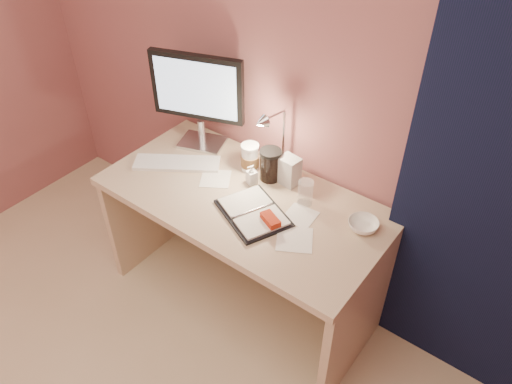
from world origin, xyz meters
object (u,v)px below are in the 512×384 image
Objects in this scene: planner at (255,213)px; coffee_cup at (250,158)px; dark_jar at (270,166)px; desk_lamp at (277,140)px; bowl at (363,225)px; desk at (253,223)px; monitor at (198,93)px; keyboard at (177,163)px; product_box at (289,171)px; lotion_bottle at (252,174)px; clear_cup at (305,193)px.

planner is 0.35m from coffee_cup.
dark_jar is 0.15m from desk_lamp.
bowl is 0.55m from dark_jar.
dark_jar is (0.02, 0.12, 0.30)m from desk.
coffee_cup is (-0.23, 0.26, 0.06)m from planner.
monitor is 1.19× the size of keyboard.
product_box is at bearing 52.95° from desk.
bowl is 0.59m from lotion_bottle.
desk_lamp is at bearing 130.97° from planner.
product_box reaches higher than desk.
keyboard is at bearing -149.31° from coffee_cup.
lotion_bottle is 0.21m from desk_lamp.
product_box reaches higher than lotion_bottle.
planner is 0.29m from dark_jar.
coffee_cup is at bearing -3.34° from keyboard.
clear_cup reaches higher than keyboard.
dark_jar reaches higher than bowl.
clear_cup is at bearing 81.32° from planner.
monitor is at bearing 176.03° from bowl.
dark_jar and product_box have the same top height.
desk_lamp is (0.07, 0.11, 0.17)m from lotion_bottle.
product_box is (-0.45, 0.07, 0.05)m from bowl.
monitor reaches higher than planner.
desk is 0.28m from lotion_bottle.
desk_lamp reaches higher than clear_cup.
keyboard is 0.56m from desk_lamp.
lotion_bottle reaches higher than bowl.
planner is 2.96× the size of bowl.
lotion_bottle is (0.42, -0.11, -0.26)m from monitor.
clear_cup reaches higher than planner.
lotion_bottle is (-0.29, -0.03, -0.01)m from clear_cup.
monitor reaches higher than lotion_bottle.
desk is 0.72m from monitor.
monitor is 1.47× the size of desk_lamp.
clear_cup is at bearing 5.26° from lotion_bottle.
desk_lamp is (0.02, 0.03, 0.15)m from dark_jar.
product_box reaches higher than bowl.
monitor is 4.13× the size of clear_cup.
clear_cup is 0.36× the size of desk_lamp.
product_box is at bearing 37.04° from lotion_bottle.
monitor is at bearing 177.38° from dark_jar.
coffee_cup is 0.12m from dark_jar.
desk_lamp is (0.47, 0.22, 0.21)m from keyboard.
keyboard is 1.00m from bowl.
coffee_cup reaches higher than clear_cup.
monitor is at bearing -165.85° from desk_lamp.
coffee_cup reaches higher than keyboard.
lotion_bottle reaches higher than planner.
dark_jar is at bearing -21.80° from monitor.
desk is at bearing -36.71° from monitor.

